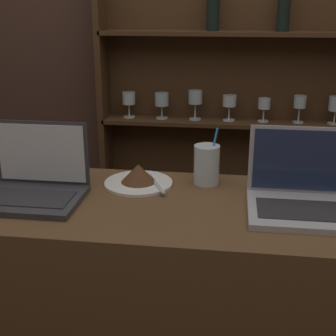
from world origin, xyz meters
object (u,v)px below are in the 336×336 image
Objects in this scene: laptop_near at (34,183)px; water_glass at (207,165)px; laptop_far at (307,194)px; cake_plate at (139,177)px.

laptop_near is 0.54m from water_glass.
laptop_far is 0.34m from water_glass.
laptop_near reaches higher than water_glass.
laptop_far is (0.81, 0.02, -0.00)m from laptop_near.
laptop_near is at bearing -159.53° from water_glass.
laptop_near reaches higher than cake_plate.
laptop_far reaches higher than cake_plate.
laptop_near is 0.81m from laptop_far.
water_glass reaches higher than cake_plate.
cake_plate is at bearing 166.66° from laptop_far.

